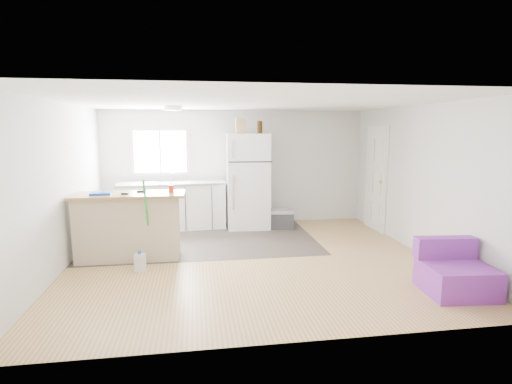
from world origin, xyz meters
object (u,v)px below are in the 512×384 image
purple_seat (455,274)px  bottle_right (261,127)px  bottle_left (259,127)px  peninsula (129,226)px  cooler (281,219)px  blue_tray (101,193)px  refrigerator (248,181)px  kitchen_cabinets (173,205)px  mop (142,251)px  cleaner_jug (140,262)px  red_cup (171,189)px  cardboard_box (241,126)px

purple_seat → bottle_right: bearing=121.8°
bottle_left → bottle_right: bearing=47.9°
bottle_left → bottle_right: (0.04, 0.04, 0.00)m
bottle_left → peninsula: bearing=-143.8°
peninsula → cooler: size_ratio=3.10×
cooler → blue_tray: bearing=-146.9°
peninsula → refrigerator: 2.77m
kitchen_cabinets → mop: mop is taller
cleaner_jug → mop: bearing=107.7°
cleaner_jug → mop: size_ratio=0.24×
cleaner_jug → red_cup: red_cup is taller
cooler → bottle_right: (-0.39, 0.22, 1.85)m
cooler → cardboard_box: 2.04m
refrigerator → red_cup: 2.27m
mop → bottle_right: (2.12, 2.11, 1.81)m
mop → cardboard_box: bearing=56.3°
red_cup → bottle_right: size_ratio=0.48×
purple_seat → bottle_right: (-1.84, 3.69, 1.81)m
peninsula → red_cup: (0.66, -0.00, 0.57)m
bottle_left → refrigerator: bearing=163.8°
cooler → blue_tray: size_ratio=1.81×
cardboard_box → peninsula: bearing=-139.2°
peninsula → cooler: bearing=29.2°
peninsula → red_cup: 0.88m
kitchen_cabinets → refrigerator: (1.53, -0.08, 0.47)m
blue_tray → bottle_right: (2.73, 1.80, 0.99)m
red_cup → peninsula: bearing=180.0°
refrigerator → cooler: (0.65, -0.24, -0.76)m
red_cup → refrigerator: bearing=50.8°
red_cup → blue_tray: bearing=-176.7°
cooler → bottle_right: size_ratio=2.18×
bottle_left → bottle_right: size_ratio=1.00×
refrigerator → cleaner_jug: (-1.86, -2.38, -0.83)m
peninsula → purple_seat: peninsula is taller
bottle_left → cardboard_box: bearing=-177.8°
purple_seat → bottle_right: bottle_right is taller
kitchen_cabinets → blue_tray: size_ratio=7.27×
cardboard_box → bottle_left: cardboard_box is taller
purple_seat → cardboard_box: 4.66m
mop → blue_tray: (-0.60, 0.31, 0.82)m
mop → bottle_left: (2.08, 2.07, 1.81)m
cleaner_jug → cardboard_box: cardboard_box is taller
cardboard_box → kitchen_cabinets: bearing=173.3°
red_cup → cleaner_jug: bearing=-124.6°
cooler → peninsula: bearing=-144.8°
cleaner_jug → bottle_left: (2.08, 2.32, 1.91)m
cooler → bottle_right: bottle_right is taller
blue_tray → cardboard_box: cardboard_box is taller
refrigerator → mop: 2.92m
cooler → purple_seat: size_ratio=0.65×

